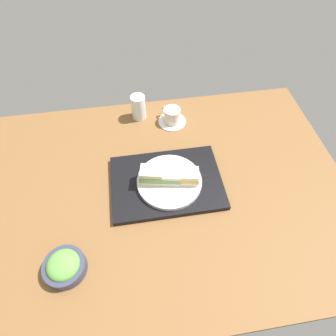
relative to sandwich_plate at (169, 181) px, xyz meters
The scene contains 9 objects.
ground_plane 5.13cm from the sandwich_plate, 155.11° to the right, with size 140.00×100.00×3.00cm, color brown.
serving_tray 2.29cm from the sandwich_plate, 133.19° to the left, with size 41.19×28.97×2.16cm, color black.
sandwich_plate is the anchor object (origin of this frame).
sandwich_near 7.53cm from the sandwich_plate, behind, with size 9.25×7.36×6.26cm.
sandwich_middle 3.34cm from the sandwich_plate, 90.00° to the left, with size 9.20×7.33×5.04cm.
sandwich_far 7.27cm from the sandwich_plate, ahead, with size 9.49×7.38×5.21cm.
salad_bowl 44.69cm from the sandwich_plate, 144.76° to the right, with size 12.90×12.90×6.81cm.
coffee_cup 34.52cm from the sandwich_plate, 79.05° to the left, with size 12.44×12.44×7.18cm.
drinking_glass 40.18cm from the sandwich_plate, 100.89° to the left, with size 6.28×6.28×11.34cm, color silver.
Camera 1 is at (-7.17, -56.10, 89.22)cm, focal length 30.00 mm.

